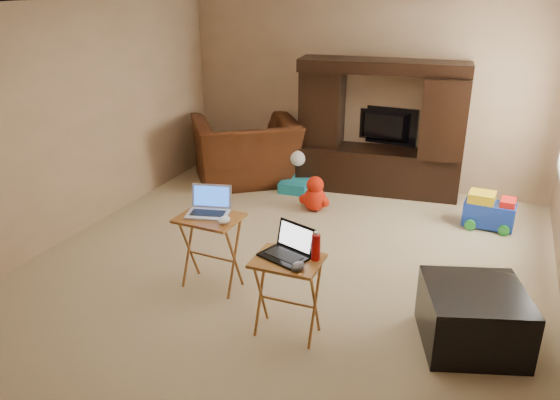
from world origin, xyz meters
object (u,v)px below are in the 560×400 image
at_px(push_toy, 489,210).
at_px(laptop_right, 284,243).
at_px(entertainment_center, 380,128).
at_px(mouse_right, 298,266).
at_px(plush_toy, 315,193).
at_px(ottoman, 473,317).
at_px(recliner, 246,151).
at_px(tray_table_right, 287,297).
at_px(child_rocker, 295,174).
at_px(mouse_left, 224,220).
at_px(laptop_left, 207,203).
at_px(television, 383,127).
at_px(tray_table_left, 211,252).
at_px(water_bottle, 316,247).

height_order(push_toy, laptop_right, laptop_right).
bearing_deg(entertainment_center, mouse_right, -93.31).
bearing_deg(laptop_right, plush_toy, 122.92).
bearing_deg(mouse_right, ottoman, 23.78).
bearing_deg(recliner, tray_table_right, 84.16).
bearing_deg(push_toy, laptop_right, -113.59).
relative_size(child_rocker, mouse_left, 3.46).
relative_size(push_toy, tray_table_right, 0.84).
xyz_separation_m(push_toy, mouse_left, (-2.12, -2.45, 0.53)).
height_order(push_toy, tray_table_right, tray_table_right).
height_order(plush_toy, push_toy, plush_toy).
bearing_deg(push_toy, laptop_left, -131.25).
xyz_separation_m(television, plush_toy, (-0.54, -1.19, -0.61)).
relative_size(entertainment_center, laptop_left, 5.73).
bearing_deg(tray_table_right, television, 90.64).
distance_m(child_rocker, tray_table_left, 2.61).
relative_size(plush_toy, laptop_right, 1.26).
bearing_deg(television, recliner, 22.26).
distance_m(push_toy, laptop_left, 3.38).
relative_size(ottoman, mouse_left, 5.17).
relative_size(television, tray_table_left, 1.25).
bearing_deg(television, laptop_left, 79.63).
bearing_deg(tray_table_right, laptop_right, 152.60).
relative_size(child_rocker, tray_table_left, 0.70).
relative_size(television, child_rocker, 1.77).
distance_m(recliner, mouse_right, 3.82).
relative_size(child_rocker, laptop_left, 1.34).
distance_m(child_rocker, plush_toy, 0.69).
relative_size(child_rocker, laptop_right, 1.41).
bearing_deg(laptop_left, mouse_left, -38.84).
bearing_deg(water_bottle, push_toy, 66.32).
relative_size(ottoman, tray_table_right, 1.10).
relative_size(television, tray_table_right, 1.30).
distance_m(television, laptop_left, 3.35).
distance_m(laptop_left, water_bottle, 1.21).
height_order(laptop_left, mouse_left, laptop_left).
bearing_deg(ottoman, mouse_left, -177.64).
xyz_separation_m(ottoman, water_bottle, (-1.19, -0.35, 0.54)).
height_order(push_toy, laptop_left, laptop_left).
bearing_deg(laptop_right, tray_table_right, -7.10).
distance_m(recliner, water_bottle, 3.69).
relative_size(television, laptop_left, 2.38).
relative_size(entertainment_center, ottoman, 2.85).
distance_m(push_toy, laptop_right, 3.18).
bearing_deg(ottoman, plush_toy, 134.38).
bearing_deg(tray_table_right, water_bottle, 20.97).
height_order(child_rocker, plush_toy, child_rocker).
bearing_deg(mouse_right, tray_table_left, 153.00).
xyz_separation_m(mouse_left, water_bottle, (0.93, -0.27, 0.04)).
distance_m(plush_toy, water_bottle, 2.62).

